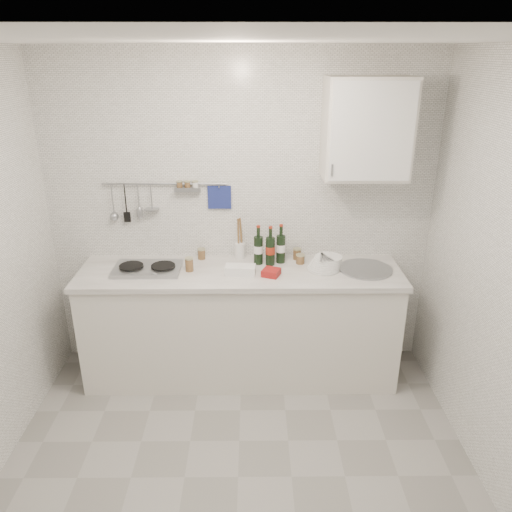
% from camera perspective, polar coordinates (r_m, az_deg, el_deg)
% --- Properties ---
extents(floor, '(3.00, 3.00, 0.00)m').
position_cam_1_polar(floor, '(3.40, -2.06, -23.92)').
color(floor, gray).
rests_on(floor, ground).
extents(ceiling, '(3.00, 3.00, 0.00)m').
position_cam_1_polar(ceiling, '(2.35, -2.97, 23.47)').
color(ceiling, silver).
rests_on(ceiling, back_wall).
extents(back_wall, '(3.00, 0.02, 2.50)m').
position_cam_1_polar(back_wall, '(3.94, -1.79, 4.54)').
color(back_wall, silver).
rests_on(back_wall, floor).
extents(counter, '(2.44, 0.64, 0.96)m').
position_cam_1_polar(counter, '(4.00, -1.65, -8.01)').
color(counter, silver).
rests_on(counter, floor).
extents(wall_rail, '(0.98, 0.09, 0.34)m').
position_cam_1_polar(wall_rail, '(3.91, -10.65, 6.75)').
color(wall_rail, '#93969B').
rests_on(wall_rail, back_wall).
extents(wall_cabinet, '(0.60, 0.38, 0.70)m').
position_cam_1_polar(wall_cabinet, '(3.69, 12.57, 14.01)').
color(wall_cabinet, silver).
rests_on(wall_cabinet, back_wall).
extents(plate_stack_hob, '(0.25, 0.25, 0.02)m').
position_cam_1_polar(plate_stack_hob, '(3.92, -13.39, -1.13)').
color(plate_stack_hob, '#486DA4').
rests_on(plate_stack_hob, counter).
extents(plate_stack_sink, '(0.26, 0.25, 0.10)m').
position_cam_1_polar(plate_stack_sink, '(3.81, 7.99, -0.81)').
color(plate_stack_sink, white).
rests_on(plate_stack_sink, counter).
extents(wine_bottles, '(0.25, 0.12, 0.31)m').
position_cam_1_polar(wine_bottles, '(3.83, 1.60, 1.29)').
color(wine_bottles, black).
rests_on(wine_bottles, counter).
extents(butter_dish, '(0.23, 0.13, 0.07)m').
position_cam_1_polar(butter_dish, '(3.70, -1.81, -1.60)').
color(butter_dish, white).
rests_on(butter_dish, counter).
extents(strawberry_punnet, '(0.15, 0.15, 0.05)m').
position_cam_1_polar(strawberry_punnet, '(3.67, 1.74, -1.89)').
color(strawberry_punnet, '#A92112').
rests_on(strawberry_punnet, counter).
extents(utensil_crock, '(0.08, 0.08, 0.34)m').
position_cam_1_polar(utensil_crock, '(3.97, -1.86, 0.89)').
color(utensil_crock, white).
rests_on(utensil_crock, counter).
extents(jar_a, '(0.06, 0.06, 0.09)m').
position_cam_1_polar(jar_a, '(3.98, -6.25, 0.27)').
color(jar_a, brown).
rests_on(jar_a, counter).
extents(jar_b, '(0.07, 0.07, 0.09)m').
position_cam_1_polar(jar_b, '(3.97, 4.71, 0.26)').
color(jar_b, brown).
rests_on(jar_b, counter).
extents(jar_c, '(0.07, 0.07, 0.08)m').
position_cam_1_polar(jar_c, '(3.89, 5.09, -0.32)').
color(jar_c, brown).
rests_on(jar_c, counter).
extents(jar_d, '(0.06, 0.06, 0.11)m').
position_cam_1_polar(jar_d, '(3.77, -7.64, -0.94)').
color(jar_d, brown).
rests_on(jar_d, counter).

